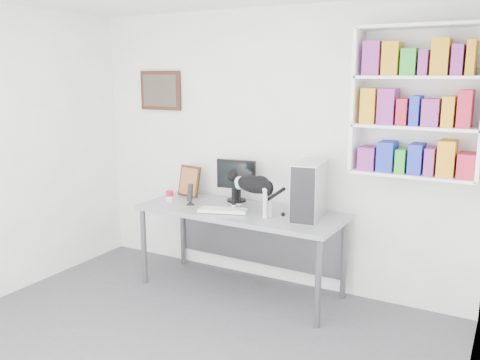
# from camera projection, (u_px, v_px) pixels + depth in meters

# --- Properties ---
(room) EXTENTS (4.01, 4.01, 2.70)m
(room) POSITION_uv_depth(u_px,v_px,m) (136.00, 187.00, 3.31)
(room) COLOR #535358
(room) RESTS_ON ground
(bookshelf) EXTENTS (1.03, 0.28, 1.24)m
(bookshelf) POSITION_uv_depth(u_px,v_px,m) (417.00, 102.00, 4.13)
(bookshelf) COLOR white
(bookshelf) RESTS_ON room
(wall_art) EXTENTS (0.52, 0.04, 0.42)m
(wall_art) POSITION_uv_depth(u_px,v_px,m) (160.00, 91.00, 5.50)
(wall_art) COLOR #442516
(wall_art) RESTS_ON room
(desk) EXTENTS (1.97, 0.80, 0.82)m
(desk) POSITION_uv_depth(u_px,v_px,m) (240.00, 250.00, 4.89)
(desk) COLOR gray
(desk) RESTS_ON room
(monitor) EXTENTS (0.43, 0.25, 0.43)m
(monitor) POSITION_uv_depth(u_px,v_px,m) (236.00, 180.00, 5.08)
(monitor) COLOR black
(monitor) RESTS_ON desk
(keyboard) EXTENTS (0.48, 0.31, 0.03)m
(keyboard) POSITION_uv_depth(u_px,v_px,m) (223.00, 210.00, 4.72)
(keyboard) COLOR white
(keyboard) RESTS_ON desk
(pc_tower) EXTENTS (0.29, 0.53, 0.50)m
(pc_tower) POSITION_uv_depth(u_px,v_px,m) (310.00, 190.00, 4.50)
(pc_tower) COLOR #B1B1B6
(pc_tower) RESTS_ON desk
(speaker) EXTENTS (0.10, 0.10, 0.22)m
(speaker) POSITION_uv_depth(u_px,v_px,m) (190.00, 194.00, 4.96)
(speaker) COLOR black
(speaker) RESTS_ON desk
(leaning_print) EXTENTS (0.28, 0.15, 0.33)m
(leaning_print) POSITION_uv_depth(u_px,v_px,m) (189.00, 181.00, 5.31)
(leaning_print) COLOR #442516
(leaning_print) RESTS_ON desk
(soup_can) EXTENTS (0.08, 0.08, 0.11)m
(soup_can) POSITION_uv_depth(u_px,v_px,m) (170.00, 196.00, 5.10)
(soup_can) COLOR red
(soup_can) RESTS_ON desk
(cat) EXTENTS (0.63, 0.29, 0.38)m
(cat) POSITION_uv_depth(u_px,v_px,m) (253.00, 194.00, 4.62)
(cat) COLOR black
(cat) RESTS_ON desk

